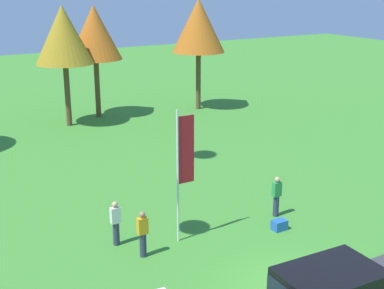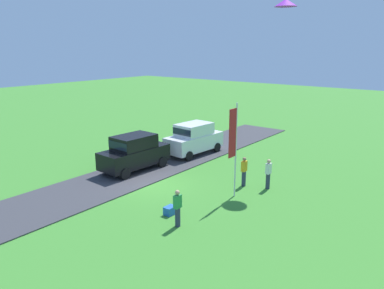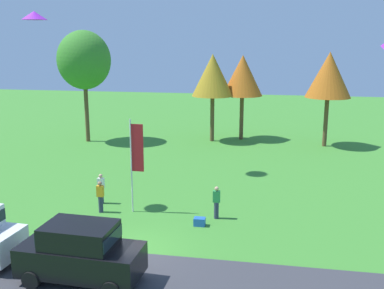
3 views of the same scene
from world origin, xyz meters
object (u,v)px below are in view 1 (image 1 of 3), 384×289
at_px(person_watching_sky, 143,234).
at_px(tree_right_of_center, 94,33).
at_px(tree_center_back, 199,26).
at_px(tree_far_left, 63,35).
at_px(person_on_lawn, 276,196).
at_px(flag_banner, 183,159).
at_px(cooler_box, 279,225).
at_px(person_beside_suv, 116,223).

bearing_deg(person_watching_sky, tree_right_of_center, 73.06).
relative_size(tree_right_of_center, tree_center_back, 0.96).
height_order(tree_far_left, tree_center_back, tree_center_back).
bearing_deg(person_watching_sky, person_on_lawn, 2.35).
bearing_deg(flag_banner, tree_far_left, 85.01).
bearing_deg(person_on_lawn, tree_far_left, 98.50).
distance_m(person_watching_sky, tree_far_left, 19.40).
relative_size(person_watching_sky, flag_banner, 0.34).
height_order(tree_far_left, tree_right_of_center, tree_far_left).
bearing_deg(flag_banner, person_on_lawn, -1.94).
distance_m(tree_far_left, cooler_box, 20.16).
height_order(tree_center_back, cooler_box, tree_center_back).
bearing_deg(person_watching_sky, person_beside_suv, 109.96).
relative_size(person_watching_sky, tree_center_back, 0.21).
bearing_deg(person_on_lawn, tree_right_of_center, 90.48).
bearing_deg(person_on_lawn, person_beside_suv, 171.14).
xyz_separation_m(person_on_lawn, person_watching_sky, (-6.15, -0.25, 0.00)).
relative_size(flag_banner, cooler_box, 8.96).
distance_m(person_watching_sky, tree_center_back, 23.09).
bearing_deg(person_watching_sky, tree_center_back, 53.71).
relative_size(tree_right_of_center, flag_banner, 1.54).
bearing_deg(tree_far_left, person_beside_suv, -102.85).
bearing_deg(tree_right_of_center, tree_far_left, -153.83).
xyz_separation_m(person_watching_sky, person_beside_suv, (-0.47, 1.28, 0.00)).
bearing_deg(cooler_box, tree_right_of_center, 88.51).
distance_m(person_beside_suv, tree_right_of_center, 20.10).
distance_m(tree_far_left, tree_right_of_center, 2.84).
height_order(person_on_lawn, tree_center_back, tree_center_back).
xyz_separation_m(person_beside_suv, cooler_box, (5.92, -2.10, -0.68)).
xyz_separation_m(tree_far_left, tree_center_back, (9.87, -0.29, 0.18)).
height_order(tree_center_back, flag_banner, tree_center_back).
distance_m(person_beside_suv, tree_center_back, 22.38).
bearing_deg(tree_center_back, cooler_box, -112.52).
height_order(person_beside_suv, cooler_box, person_beside_suv).
height_order(tree_far_left, flag_banner, tree_far_left).
relative_size(person_beside_suv, flag_banner, 0.34).
bearing_deg(flag_banner, tree_center_back, 57.16).
height_order(person_on_lawn, flag_banner, flag_banner).
bearing_deg(cooler_box, tree_far_left, 95.99).
xyz_separation_m(tree_far_left, flag_banner, (-1.57, -18.01, -2.75)).
height_order(person_on_lawn, tree_far_left, tree_far_left).
distance_m(tree_far_left, flag_banner, 18.29).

